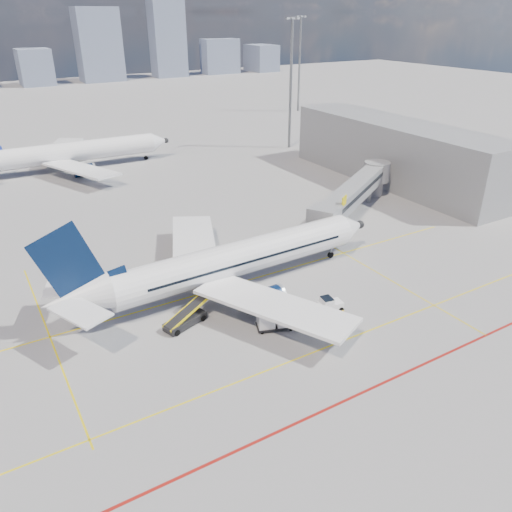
{
  "coord_description": "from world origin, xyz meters",
  "views": [
    {
      "loc": [
        -23.05,
        -33.37,
        26.33
      ],
      "look_at": [
        0.28,
        5.71,
        4.0
      ],
      "focal_mm": 35.0,
      "sensor_mm": 36.0,
      "label": 1
    }
  ],
  "objects_px": {
    "belt_loader": "(186,319)",
    "ramp_worker": "(343,317)",
    "cargo_dolly": "(275,319)",
    "second_aircraft": "(69,153)",
    "main_aircraft": "(227,262)",
    "baggage_tug": "(329,305)"
  },
  "relations": [
    {
      "from": "main_aircraft",
      "to": "belt_loader",
      "type": "xyz_separation_m",
      "value": [
        -6.41,
        -3.83,
        -2.59
      ]
    },
    {
      "from": "main_aircraft",
      "to": "second_aircraft",
      "type": "distance_m",
      "value": 54.21
    },
    {
      "from": "second_aircraft",
      "to": "belt_loader",
      "type": "relative_size",
      "value": 6.21
    },
    {
      "from": "belt_loader",
      "to": "ramp_worker",
      "type": "distance_m",
      "value": 14.62
    },
    {
      "from": "baggage_tug",
      "to": "ramp_worker",
      "type": "height_order",
      "value": "baggage_tug"
    },
    {
      "from": "second_aircraft",
      "to": "cargo_dolly",
      "type": "relative_size",
      "value": 10.07
    },
    {
      "from": "second_aircraft",
      "to": "baggage_tug",
      "type": "relative_size",
      "value": 15.16
    },
    {
      "from": "main_aircraft",
      "to": "baggage_tug",
      "type": "xyz_separation_m",
      "value": [
        6.44,
        -8.9,
        -2.45
      ]
    },
    {
      "from": "main_aircraft",
      "to": "belt_loader",
      "type": "relative_size",
      "value": 6.1
    },
    {
      "from": "belt_loader",
      "to": "ramp_worker",
      "type": "bearing_deg",
      "value": -48.38
    },
    {
      "from": "second_aircraft",
      "to": "cargo_dolly",
      "type": "distance_m",
      "value": 62.86
    },
    {
      "from": "second_aircraft",
      "to": "main_aircraft",
      "type": "bearing_deg",
      "value": -84.5
    },
    {
      "from": "baggage_tug",
      "to": "cargo_dolly",
      "type": "xyz_separation_m",
      "value": [
        -6.07,
        0.29,
        0.26
      ]
    },
    {
      "from": "second_aircraft",
      "to": "belt_loader",
      "type": "bearing_deg",
      "value": -91.13
    },
    {
      "from": "belt_loader",
      "to": "ramp_worker",
      "type": "relative_size",
      "value": 3.98
    },
    {
      "from": "cargo_dolly",
      "to": "belt_loader",
      "type": "xyz_separation_m",
      "value": [
        -6.77,
        4.78,
        -0.4
      ]
    },
    {
      "from": "second_aircraft",
      "to": "belt_loader",
      "type": "xyz_separation_m",
      "value": [
        -2.27,
        -57.88,
        -2.59
      ]
    },
    {
      "from": "main_aircraft",
      "to": "baggage_tug",
      "type": "distance_m",
      "value": 11.25
    },
    {
      "from": "cargo_dolly",
      "to": "belt_loader",
      "type": "bearing_deg",
      "value": 164.9
    },
    {
      "from": "main_aircraft",
      "to": "ramp_worker",
      "type": "relative_size",
      "value": 24.29
    },
    {
      "from": "baggage_tug",
      "to": "belt_loader",
      "type": "relative_size",
      "value": 0.41
    },
    {
      "from": "second_aircraft",
      "to": "cargo_dolly",
      "type": "xyz_separation_m",
      "value": [
        4.5,
        -62.66,
        -2.19
      ]
    }
  ]
}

